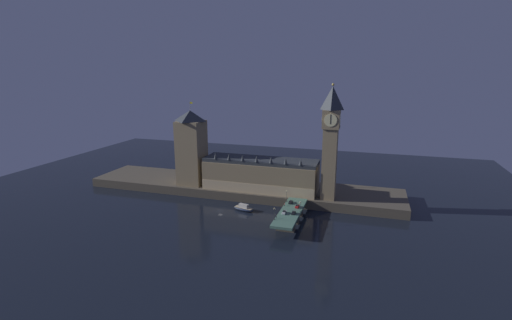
{
  "coord_description": "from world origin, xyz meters",
  "views": [
    {
      "loc": [
        84.26,
        -197.55,
        83.82
      ],
      "look_at": [
        16.67,
        20.0,
        28.73
      ],
      "focal_mm": 26.0,
      "sensor_mm": 36.0,
      "label": 1
    }
  ],
  "objects_px": {
    "car_southbound_trail": "(297,206)",
    "pedestrian_near_rail": "(276,216)",
    "car_northbound_lead": "(291,202)",
    "street_lamp_far": "(287,195)",
    "car_northbound_trail": "(284,212)",
    "street_lamp_mid": "(300,206)",
    "pedestrian_far_rail": "(284,204)",
    "car_southbound_lead": "(294,213)",
    "clock_tower": "(330,140)",
    "boat_upstream": "(244,208)",
    "street_lamp_near": "(274,212)",
    "victoria_tower": "(191,147)"
  },
  "relations": [
    {
      "from": "street_lamp_mid",
      "to": "street_lamp_far",
      "type": "height_order",
      "value": "street_lamp_far"
    },
    {
      "from": "car_northbound_trail",
      "to": "car_southbound_lead",
      "type": "xyz_separation_m",
      "value": [
        5.11,
        0.93,
        -0.03
      ]
    },
    {
      "from": "street_lamp_mid",
      "to": "car_northbound_lead",
      "type": "bearing_deg",
      "value": 122.42
    },
    {
      "from": "car_southbound_lead",
      "to": "pedestrian_far_rail",
      "type": "height_order",
      "value": "pedestrian_far_rail"
    },
    {
      "from": "car_southbound_lead",
      "to": "pedestrian_near_rail",
      "type": "height_order",
      "value": "pedestrian_near_rail"
    },
    {
      "from": "car_northbound_trail",
      "to": "boat_upstream",
      "type": "bearing_deg",
      "value": 154.0
    },
    {
      "from": "street_lamp_near",
      "to": "car_southbound_lead",
      "type": "bearing_deg",
      "value": 53.98
    },
    {
      "from": "clock_tower",
      "to": "pedestrian_far_rail",
      "type": "relative_size",
      "value": 45.23
    },
    {
      "from": "street_lamp_near",
      "to": "boat_upstream",
      "type": "relative_size",
      "value": 0.48
    },
    {
      "from": "car_northbound_lead",
      "to": "pedestrian_far_rail",
      "type": "bearing_deg",
      "value": -114.92
    },
    {
      "from": "pedestrian_near_rail",
      "to": "boat_upstream",
      "type": "distance_m",
      "value": 34.43
    },
    {
      "from": "clock_tower",
      "to": "car_southbound_lead",
      "type": "xyz_separation_m",
      "value": [
        -14.7,
        -34.36,
        -35.76
      ]
    },
    {
      "from": "car_northbound_lead",
      "to": "car_northbound_trail",
      "type": "bearing_deg",
      "value": -90.0
    },
    {
      "from": "car_southbound_trail",
      "to": "street_lamp_far",
      "type": "xyz_separation_m",
      "value": [
        -8.07,
        7.78,
        3.76
      ]
    },
    {
      "from": "boat_upstream",
      "to": "street_lamp_mid",
      "type": "bearing_deg",
      "value": -14.36
    },
    {
      "from": "car_southbound_trail",
      "to": "pedestrian_near_rail",
      "type": "relative_size",
      "value": 2.46
    },
    {
      "from": "pedestrian_near_rail",
      "to": "pedestrian_far_rail",
      "type": "xyz_separation_m",
      "value": [
        0.0,
        19.46,
        -0.14
      ]
    },
    {
      "from": "car_northbound_lead",
      "to": "street_lamp_mid",
      "type": "relative_size",
      "value": 0.74
    },
    {
      "from": "pedestrian_far_rail",
      "to": "street_lamp_far",
      "type": "distance_m",
      "value": 8.37
    },
    {
      "from": "car_southbound_lead",
      "to": "street_lamp_far",
      "type": "bearing_deg",
      "value": 113.73
    },
    {
      "from": "pedestrian_far_rail",
      "to": "street_lamp_mid",
      "type": "height_order",
      "value": "street_lamp_mid"
    },
    {
      "from": "car_northbound_trail",
      "to": "pedestrian_near_rail",
      "type": "distance_m",
      "value": 8.12
    },
    {
      "from": "victoria_tower",
      "to": "street_lamp_far",
      "type": "relative_size",
      "value": 8.07
    },
    {
      "from": "boat_upstream",
      "to": "street_lamp_near",
      "type": "bearing_deg",
      "value": -43.25
    },
    {
      "from": "car_southbound_lead",
      "to": "car_southbound_trail",
      "type": "bearing_deg",
      "value": 90.0
    },
    {
      "from": "clock_tower",
      "to": "car_northbound_lead",
      "type": "xyz_separation_m",
      "value": [
        -19.81,
        -18.04,
        -35.77
      ]
    },
    {
      "from": "pedestrian_far_rail",
      "to": "street_lamp_mid",
      "type": "distance_m",
      "value": 13.21
    },
    {
      "from": "pedestrian_far_rail",
      "to": "car_southbound_trail",
      "type": "bearing_deg",
      "value": -1.97
    },
    {
      "from": "street_lamp_near",
      "to": "car_northbound_trail",
      "type": "bearing_deg",
      "value": 73.78
    },
    {
      "from": "pedestrian_far_rail",
      "to": "boat_upstream",
      "type": "distance_m",
      "value": 26.83
    },
    {
      "from": "clock_tower",
      "to": "car_southbound_trail",
      "type": "height_order",
      "value": "clock_tower"
    },
    {
      "from": "victoria_tower",
      "to": "car_southbound_trail",
      "type": "bearing_deg",
      "value": -19.21
    },
    {
      "from": "car_southbound_trail",
      "to": "pedestrian_far_rail",
      "type": "height_order",
      "value": "pedestrian_far_rail"
    },
    {
      "from": "victoria_tower",
      "to": "car_southbound_trail",
      "type": "height_order",
      "value": "victoria_tower"
    },
    {
      "from": "car_northbound_trail",
      "to": "street_lamp_near",
      "type": "height_order",
      "value": "street_lamp_near"
    },
    {
      "from": "car_southbound_trail",
      "to": "pedestrian_near_rail",
      "type": "xyz_separation_m",
      "value": [
        -7.67,
        -19.2,
        0.26
      ]
    },
    {
      "from": "street_lamp_mid",
      "to": "street_lamp_near",
      "type": "bearing_deg",
      "value": -126.83
    },
    {
      "from": "car_northbound_lead",
      "to": "street_lamp_far",
      "type": "relative_size",
      "value": 0.66
    },
    {
      "from": "victoria_tower",
      "to": "pedestrian_near_rail",
      "type": "distance_m",
      "value": 90.32
    },
    {
      "from": "clock_tower",
      "to": "car_southbound_trail",
      "type": "xyz_separation_m",
      "value": [
        -14.7,
        -23.8,
        -35.75
      ]
    },
    {
      "from": "pedestrian_far_rail",
      "to": "boat_upstream",
      "type": "height_order",
      "value": "pedestrian_far_rail"
    },
    {
      "from": "car_northbound_lead",
      "to": "pedestrian_near_rail",
      "type": "height_order",
      "value": "pedestrian_near_rail"
    },
    {
      "from": "car_northbound_lead",
      "to": "car_southbound_trail",
      "type": "xyz_separation_m",
      "value": [
        5.11,
        -5.76,
        0.01
      ]
    },
    {
      "from": "pedestrian_far_rail",
      "to": "street_lamp_mid",
      "type": "bearing_deg",
      "value": -34.13
    },
    {
      "from": "victoria_tower",
      "to": "car_southbound_trail",
      "type": "xyz_separation_m",
      "value": [
        80.76,
        -28.14,
        -24.19
      ]
    },
    {
      "from": "car_northbound_lead",
      "to": "car_northbound_trail",
      "type": "height_order",
      "value": "car_northbound_trail"
    },
    {
      "from": "clock_tower",
      "to": "boat_upstream",
      "type": "relative_size",
      "value": 5.09
    },
    {
      "from": "car_northbound_trail",
      "to": "street_lamp_mid",
      "type": "distance_m",
      "value": 9.81
    },
    {
      "from": "victoria_tower",
      "to": "street_lamp_mid",
      "type": "height_order",
      "value": "victoria_tower"
    },
    {
      "from": "car_southbound_trail",
      "to": "street_lamp_far",
      "type": "height_order",
      "value": "street_lamp_far"
    }
  ]
}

